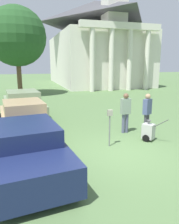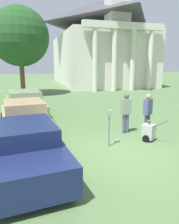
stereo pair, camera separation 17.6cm
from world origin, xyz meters
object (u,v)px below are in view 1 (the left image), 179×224
(parked_car_sage, at_px, (23,105))
(person_worker, at_px, (125,110))
(parked_car_tan, at_px, (24,119))
(parking_meter, at_px, (110,121))
(person_supervisor, at_px, (147,111))
(parked_car_navy, at_px, (25,146))
(equipment_cart, at_px, (148,131))
(church, at_px, (96,40))

(parked_car_sage, relative_size, person_worker, 2.96)
(parked_car_tan, distance_m, parking_meter, 3.93)
(parked_car_sage, relative_size, person_supervisor, 2.99)
(parked_car_navy, height_order, parked_car_tan, parked_car_tan)
(parked_car_tan, relative_size, equipment_cart, 4.90)
(equipment_cart, bearing_deg, person_supervisor, 29.32)
(person_worker, height_order, person_supervisor, person_worker)
(parked_car_tan, bearing_deg, person_supervisor, -22.20)
(parked_car_sage, bearing_deg, parked_car_tan, -96.24)
(parked_car_navy, distance_m, parked_car_tan, 3.36)
(parking_meter, relative_size, person_worker, 0.78)
(parked_car_navy, relative_size, parked_car_sage, 0.97)
(equipment_cart, bearing_deg, parking_meter, 150.02)
(person_supervisor, bearing_deg, equipment_cart, 34.21)
(person_worker, bearing_deg, person_supervisor, 158.71)
(parked_car_sage, relative_size, equipment_cart, 5.29)
(parked_car_navy, distance_m, parking_meter, 3.15)
(parked_car_navy, bearing_deg, parking_meter, 9.64)
(church, bearing_deg, parked_car_sage, -119.75)
(parked_car_tan, height_order, person_supervisor, person_supervisor)
(parked_car_sage, xyz_separation_m, person_worker, (4.30, -4.36, 0.30))
(parked_car_sage, height_order, parking_meter, parked_car_sage)
(parking_meter, bearing_deg, person_worker, 45.68)
(parking_meter, xyz_separation_m, person_worker, (1.29, 1.32, 0.05))
(parking_meter, distance_m, equipment_cart, 1.83)
(parked_car_sage, relative_size, church, 0.19)
(parked_car_navy, height_order, parking_meter, parked_car_navy)
(parked_car_tan, bearing_deg, parking_meter, -45.95)
(parked_car_tan, relative_size, church, 0.18)
(person_worker, bearing_deg, parked_car_navy, 23.97)
(parked_car_tan, xyz_separation_m, person_supervisor, (5.20, -1.49, 0.33))
(person_supervisor, bearing_deg, church, -132.21)
(parked_car_navy, relative_size, church, 0.18)
(parking_meter, bearing_deg, church, 72.54)
(parked_car_navy, xyz_separation_m, person_supervisor, (5.20, 1.87, 0.35))
(parking_meter, height_order, equipment_cart, parking_meter)
(parked_car_navy, distance_m, person_worker, 4.83)
(parking_meter, distance_m, church, 26.07)
(church, bearing_deg, equipment_cart, -103.74)
(parked_car_navy, bearing_deg, church, 60.81)
(parked_car_tan, bearing_deg, parked_car_navy, -96.25)
(parked_car_sage, bearing_deg, church, 54.01)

